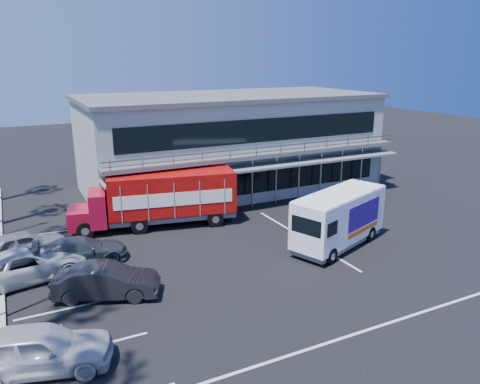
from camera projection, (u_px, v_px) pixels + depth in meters
name	position (u px, v px, depth m)	size (l,w,h in m)	color
ground	(304.00, 264.00, 23.49)	(120.00, 120.00, 0.00)	black
building	(230.00, 142.00, 36.59)	(22.40, 12.00, 7.30)	#99A093
red_truck	(161.00, 197.00, 28.38)	(10.13, 4.18, 3.32)	maroon
white_van	(339.00, 218.00, 25.31)	(6.62, 4.23, 3.06)	white
parked_car_a	(39.00, 349.00, 15.35)	(1.91, 4.75, 1.62)	#B3B5BB
parked_car_b	(107.00, 281.00, 20.12)	(1.56, 4.47, 1.47)	black
parked_car_c	(26.00, 265.00, 21.67)	(2.46, 5.34, 1.48)	silver
parked_car_d	(82.00, 250.00, 23.56)	(1.83, 4.51, 1.31)	#2D323C
parked_car_e	(23.00, 245.00, 24.07)	(1.73, 4.29, 1.46)	gray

